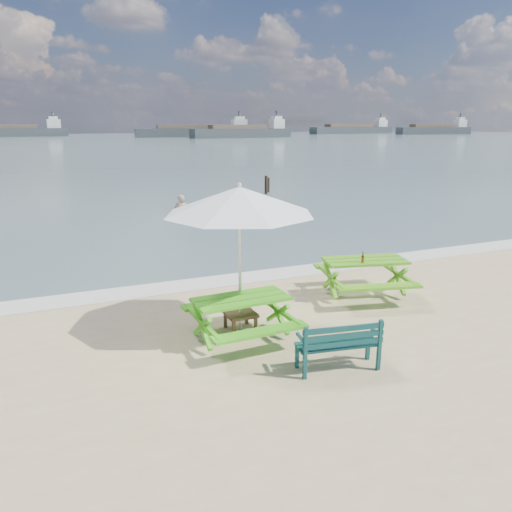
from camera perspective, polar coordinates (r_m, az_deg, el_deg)
name	(u,v)px	position (r m, az deg, el deg)	size (l,w,h in m)	color
sea	(68,144)	(91.50, -20.64, 11.84)	(300.00, 300.00, 0.00)	slate
foam_strip	(249,277)	(12.36, -0.86, -2.44)	(22.00, 0.90, 0.01)	silver
picnic_table_left	(241,320)	(8.81, -1.69, -7.28)	(1.72, 1.90, 0.79)	#45B51B
picnic_table_right	(364,278)	(11.21, 12.25, -2.52)	(2.17, 2.32, 0.84)	#53A719
park_bench	(338,354)	(7.99, 9.30, -11.00)	(1.35, 0.64, 0.80)	#0E3C3B
side_table	(240,321)	(9.28, -1.80, -7.40)	(0.55, 0.55, 0.35)	brown
patio_umbrella	(239,201)	(8.67, -1.92, 6.35)	(2.73, 2.73, 2.66)	silver
beer_bottle	(363,259)	(10.77, 12.10, -0.36)	(0.06, 0.06, 0.24)	brown
swimmer	(181,215)	(22.03, -8.51, 4.66)	(0.75, 0.60, 1.79)	tan
mooring_pilings	(267,187)	(27.01, 1.27, 7.92)	(0.55, 0.75, 1.18)	black
cargo_ships	(259,131)	(139.68, 0.31, 14.07)	(142.14, 34.92, 4.40)	#353B3F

